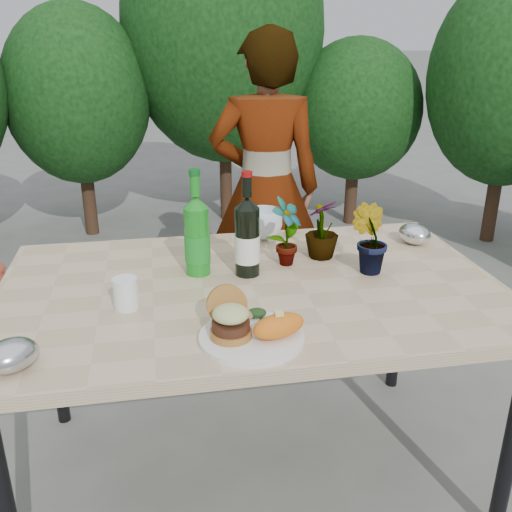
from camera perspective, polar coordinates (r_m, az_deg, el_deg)
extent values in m
plane|color=#63625E|center=(2.25, -0.39, -20.48)|extent=(80.00, 80.00, 0.00)
cube|color=#CEB289|center=(1.84, -0.44, -3.43)|extent=(1.60, 1.00, 0.04)
cylinder|color=black|center=(1.74, -23.72, -22.26)|extent=(0.05, 0.05, 0.71)
cylinder|color=black|center=(1.96, 24.18, -16.73)|extent=(0.05, 0.05, 0.71)
cylinder|color=black|center=(2.41, -19.58, -8.42)|extent=(0.05, 0.05, 0.71)
cylinder|color=black|center=(2.57, 14.03, -5.74)|extent=(0.05, 0.05, 0.71)
cylinder|color=#382316|center=(4.66, -16.26, 4.66)|extent=(0.10, 0.10, 0.42)
ellipsoid|color=#1D521B|center=(4.49, -17.43, 15.10)|extent=(1.05, 1.05, 1.29)
cylinder|color=#382316|center=(4.85, -3.01, 6.65)|extent=(0.10, 0.10, 0.50)
ellipsoid|color=#1D521B|center=(4.68, -3.34, 21.58)|extent=(1.54, 1.54, 2.00)
cylinder|color=#382316|center=(4.81, 9.44, 5.52)|extent=(0.10, 0.10, 0.38)
ellipsoid|color=#1D521B|center=(4.66, 10.00, 14.22)|extent=(1.02, 1.02, 1.09)
cylinder|color=#382316|center=(4.67, 22.41, 4.05)|extent=(0.10, 0.10, 0.44)
ellipsoid|color=#1D521B|center=(4.50, 24.24, 15.93)|extent=(1.15, 1.15, 1.51)
cylinder|color=white|center=(1.52, -0.43, -8.13)|extent=(0.28, 0.28, 0.01)
cylinder|color=#B7722D|center=(1.50, -2.52, -7.73)|extent=(0.11, 0.11, 0.02)
cylinder|color=#472314|center=(1.49, -2.54, -6.98)|extent=(0.10, 0.10, 0.02)
ellipsoid|color=beige|center=(1.47, -2.56, -5.80)|extent=(0.10, 0.10, 0.04)
cylinder|color=#B7722D|center=(1.55, -2.93, -4.89)|extent=(0.11, 0.06, 0.11)
ellipsoid|color=orange|center=(1.49, 2.29, -6.99)|extent=(0.17, 0.12, 0.06)
ellipsoid|color=olive|center=(1.59, -0.99, -5.92)|extent=(0.04, 0.04, 0.02)
ellipsoid|color=#193814|center=(1.59, 0.05, -5.72)|extent=(0.06, 0.04, 0.03)
cylinder|color=black|center=(1.87, -0.88, 1.43)|extent=(0.08, 0.08, 0.23)
cylinder|color=white|center=(1.88, -0.88, 0.77)|extent=(0.08, 0.08, 0.09)
cone|color=black|center=(1.82, -0.90, 5.37)|extent=(0.08, 0.08, 0.04)
cylinder|color=black|center=(1.81, -0.91, 6.95)|extent=(0.03, 0.03, 0.07)
cylinder|color=maroon|center=(1.80, -0.92, 8.21)|extent=(0.03, 0.03, 0.02)
cylinder|color=#18841C|center=(1.88, -5.90, 1.49)|extent=(0.08, 0.08, 0.23)
cylinder|color=#198C26|center=(1.89, -5.88, 0.84)|extent=(0.09, 0.09, 0.09)
cone|color=#18841C|center=(1.84, -6.06, 5.40)|extent=(0.08, 0.08, 0.04)
cylinder|color=#18841C|center=(1.83, -6.13, 7.03)|extent=(0.03, 0.03, 0.07)
cylinder|color=#0C5919|center=(1.82, -6.18, 8.34)|extent=(0.04, 0.04, 0.02)
cylinder|color=white|center=(1.71, -12.89, -3.66)|extent=(0.07, 0.07, 0.09)
imported|color=#2E5D20|center=(1.94, 3.06, 2.41)|extent=(0.15, 0.15, 0.24)
imported|color=#275C1F|center=(1.93, 11.25, 1.64)|extent=(0.16, 0.16, 0.23)
imported|color=#2E5E20|center=(2.03, 6.62, 2.68)|extent=(0.16, 0.16, 0.21)
imported|color=white|center=(2.22, 0.76, 3.22)|extent=(0.19, 0.19, 0.12)
ellipsoid|color=#ADAFB4|center=(1.50, -23.29, -9.10)|extent=(0.17, 0.17, 0.08)
ellipsoid|color=silver|center=(2.25, 15.57, 2.16)|extent=(0.14, 0.16, 0.08)
imported|color=#8D5746|center=(2.88, 0.94, 6.75)|extent=(0.61, 0.45, 1.53)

